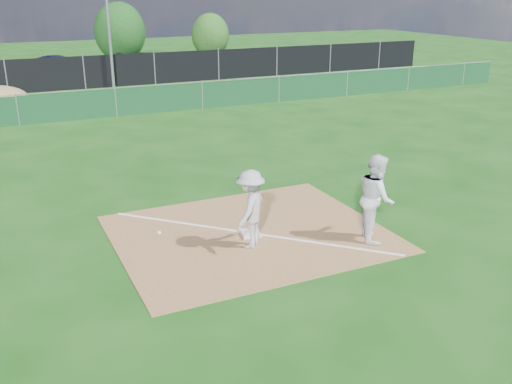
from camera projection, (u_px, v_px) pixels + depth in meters
ground at (147, 143)px, 20.78m from camera, size 90.00×90.00×0.00m
infield_dirt at (250, 233)px, 13.11m from camera, size 6.00×5.00×0.02m
foul_line at (250, 233)px, 13.11m from camera, size 5.01×5.01×0.01m
green_fence at (116, 103)px, 24.83m from camera, size 44.00×0.05×1.20m
black_fence at (84, 73)px, 31.54m from camera, size 46.00×0.04×1.80m
parking_lot at (72, 77)px, 36.10m from camera, size 46.00×9.00×0.01m
light_pole at (108, 14)px, 30.83m from camera, size 0.16×0.16×8.00m
first_base at (251, 233)px, 12.99m from camera, size 0.48×0.48×0.09m
play_at_first at (250, 209)px, 12.18m from camera, size 2.70×1.23×1.73m
runner at (376, 197)px, 12.56m from camera, size 1.08×1.18×1.97m
car_mid at (64, 68)px, 34.47m from camera, size 4.70×2.45×1.47m
car_right at (149, 62)px, 38.17m from camera, size 4.57×3.08×1.23m
tree_mid at (120, 32)px, 41.70m from camera, size 3.71×3.71×4.40m
tree_right at (210, 35)px, 44.82m from camera, size 2.94×2.94×3.49m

